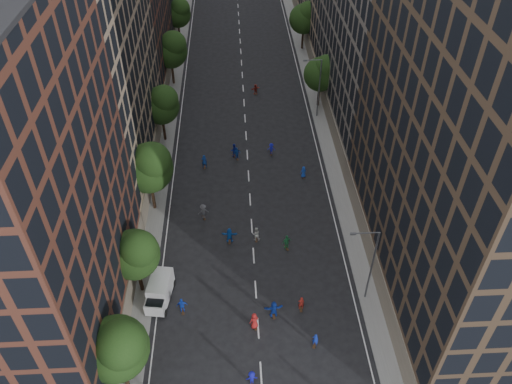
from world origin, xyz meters
TOP-DOWN VIEW (x-y plane):
  - ground at (0.00, 40.00)m, footprint 240.00×240.00m
  - sidewalk_left at (-12.00, 47.50)m, footprint 4.00×105.00m
  - sidewalk_right at (12.00, 47.50)m, footprint 4.00×105.00m
  - bldg_left_a at (-19.00, 11.00)m, footprint 14.00×22.00m
  - bldg_left_b at (-19.00, 35.00)m, footprint 14.00×26.00m
  - bldg_right_a at (19.00, 15.00)m, footprint 14.00×30.00m
  - bldg_right_b at (19.00, 44.00)m, footprint 14.00×28.00m
  - tree_left_0 at (-11.01, 3.85)m, footprint 5.20×5.20m
  - tree_left_1 at (-11.02, 13.86)m, footprint 4.80×4.80m
  - tree_left_2 at (-10.99, 25.83)m, footprint 5.60×5.60m
  - tree_left_3 at (-11.02, 39.85)m, footprint 5.00×5.00m
  - tree_left_4 at (-11.00, 55.84)m, footprint 5.40×5.40m
  - tree_left_5 at (-11.02, 71.86)m, footprint 4.80×4.80m
  - tree_right_a at (11.38, 47.85)m, footprint 5.00×5.00m
  - tree_right_b at (11.39, 67.85)m, footprint 5.20×5.20m
  - streetlamp_near at (10.37, 12.00)m, footprint 2.64×0.22m
  - streetlamp_far at (10.37, 45.00)m, footprint 2.64×0.22m
  - cargo_van at (-9.28, 12.83)m, footprint 2.69×4.64m
  - skater_1 at (4.97, 7.04)m, footprint 0.64×0.52m
  - skater_3 at (-0.82, 3.70)m, footprint 1.02×0.65m
  - skater_4 at (-7.05, 11.23)m, footprint 1.09×0.54m
  - skater_5 at (1.52, 10.31)m, footprint 1.86×0.79m
  - skater_6 at (-0.35, 9.17)m, footprint 1.07×0.91m
  - skater_7 at (4.18, 10.97)m, footprint 0.61×0.41m
  - skater_8 at (0.38, 20.30)m, footprint 0.86×0.69m
  - skater_9 at (-5.43, 24.04)m, footprint 1.42×1.10m
  - skater_10 at (3.58, 18.88)m, footprint 1.16×0.80m
  - skater_11 at (-2.50, 20.16)m, footprint 1.75×0.66m
  - skater_12 at (6.85, 30.90)m, footprint 0.84×0.63m
  - skater_13 at (-5.59, 33.54)m, footprint 0.70×0.48m
  - skater_14 at (-1.77, 35.78)m, footprint 1.08×0.96m
  - skater_15 at (3.19, 36.03)m, footprint 1.08×0.68m
  - skater_16 at (-1.38, 35.22)m, footprint 1.06×0.66m
  - skater_17 at (1.91, 51.99)m, footprint 1.57×1.07m

SIDE VIEW (x-z plane):
  - ground at x=0.00m, z-range 0.00..0.00m
  - sidewalk_left at x=-12.00m, z-range 0.00..0.15m
  - sidewalk_right at x=12.00m, z-range 0.00..0.15m
  - skater_1 at x=4.97m, z-range 0.00..1.50m
  - skater_3 at x=-0.82m, z-range 0.00..1.51m
  - skater_12 at x=6.85m, z-range 0.00..1.55m
  - skater_15 at x=3.19m, z-range 0.00..1.60m
  - skater_17 at x=1.91m, z-range 0.00..1.62m
  - skater_7 at x=4.18m, z-range 0.00..1.65m
  - skater_16 at x=-1.38m, z-range 0.00..1.68m
  - skater_8 at x=0.38m, z-range 0.00..1.73m
  - skater_4 at x=-7.05m, z-range 0.00..1.81m
  - skater_10 at x=3.58m, z-range 0.00..1.83m
  - skater_6 at x=-0.35m, z-range 0.00..1.86m
  - skater_14 at x=-1.77m, z-range 0.00..1.86m
  - skater_11 at x=-2.50m, z-range 0.00..1.86m
  - skater_13 at x=-5.59m, z-range 0.00..1.87m
  - skater_9 at x=-5.43m, z-range 0.00..1.94m
  - skater_5 at x=1.52m, z-range 0.00..1.95m
  - cargo_van at x=-9.28m, z-range 0.06..2.40m
  - streetlamp_near at x=10.37m, z-range 0.64..9.70m
  - streetlamp_far at x=10.37m, z-range 0.64..9.70m
  - tree_left_1 at x=-11.02m, z-range 1.45..9.66m
  - tree_right_a at x=11.38m, z-range 1.43..9.83m
  - tree_left_5 at x=-11.02m, z-range 1.51..9.84m
  - tree_left_3 at x=-11.02m, z-range 1.53..10.11m
  - tree_left_0 at x=-11.01m, z-range 1.54..10.37m
  - tree_right_b at x=11.39m, z-range 1.54..10.37m
  - tree_left_4 at x=-11.00m, z-range 1.56..10.63m
  - tree_left_2 at x=-10.99m, z-range 1.63..11.08m
  - bldg_left_a at x=-19.00m, z-range 0.00..30.00m
  - bldg_right_b at x=19.00m, z-range 0.00..33.00m
  - bldg_left_b at x=-19.00m, z-range 0.00..34.00m
  - bldg_right_a at x=19.00m, z-range 0.00..36.00m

